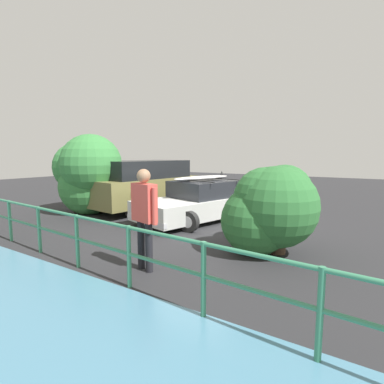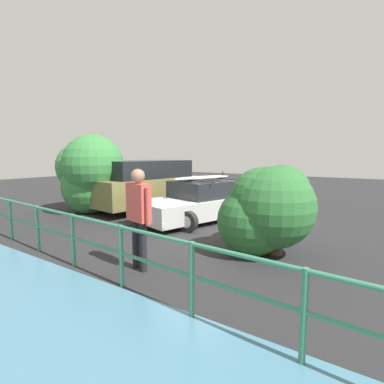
{
  "view_description": "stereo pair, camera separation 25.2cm",
  "coord_description": "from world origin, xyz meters",
  "px_view_note": "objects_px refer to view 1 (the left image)",
  "views": [
    {
      "loc": [
        -4.6,
        7.44,
        2.08
      ],
      "look_at": [
        0.22,
        -0.06,
        0.95
      ],
      "focal_mm": 28.0,
      "sensor_mm": 36.0,
      "label": 1
    },
    {
      "loc": [
        -4.81,
        7.3,
        2.08
      ],
      "look_at": [
        0.22,
        -0.06,
        0.95
      ],
      "focal_mm": 28.0,
      "sensor_mm": 36.0,
      "label": 2
    }
  ],
  "objects_px": {
    "sedan_car": "(203,201)",
    "bush_near_left": "(271,207)",
    "person_bystander": "(144,210)",
    "bush_near_right": "(88,171)",
    "suv_car": "(144,184)"
  },
  "relations": [
    {
      "from": "bush_near_right",
      "to": "sedan_car",
      "type": "bearing_deg",
      "value": -163.46
    },
    {
      "from": "suv_car",
      "to": "bush_near_right",
      "type": "distance_m",
      "value": 2.05
    },
    {
      "from": "sedan_car",
      "to": "bush_near_left",
      "type": "height_order",
      "value": "bush_near_left"
    },
    {
      "from": "person_bystander",
      "to": "bush_near_right",
      "type": "bearing_deg",
      "value": -29.5
    },
    {
      "from": "bush_near_left",
      "to": "person_bystander",
      "type": "bearing_deg",
      "value": 54.23
    },
    {
      "from": "sedan_car",
      "to": "bush_near_left",
      "type": "relative_size",
      "value": 2.12
    },
    {
      "from": "sedan_car",
      "to": "suv_car",
      "type": "height_order",
      "value": "suv_car"
    },
    {
      "from": "person_bystander",
      "to": "bush_near_left",
      "type": "distance_m",
      "value": 2.68
    },
    {
      "from": "sedan_car",
      "to": "suv_car",
      "type": "xyz_separation_m",
      "value": [
        2.73,
        -0.26,
        0.37
      ]
    },
    {
      "from": "suv_car",
      "to": "bush_near_right",
      "type": "relative_size",
      "value": 1.56
    },
    {
      "from": "sedan_car",
      "to": "person_bystander",
      "type": "relative_size",
      "value": 2.58
    },
    {
      "from": "sedan_car",
      "to": "bush_near_left",
      "type": "xyz_separation_m",
      "value": [
        -2.86,
        2.05,
        0.38
      ]
    },
    {
      "from": "bush_near_left",
      "to": "sedan_car",
      "type": "bearing_deg",
      "value": -35.71
    },
    {
      "from": "suv_car",
      "to": "bush_near_left",
      "type": "height_order",
      "value": "bush_near_left"
    },
    {
      "from": "suv_car",
      "to": "person_bystander",
      "type": "height_order",
      "value": "suv_car"
    }
  ]
}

